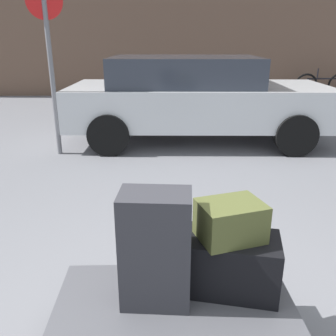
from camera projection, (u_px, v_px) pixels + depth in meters
luggage_cart at (175, 313)px, 1.99m from camera, size 1.30×0.72×0.34m
duffel_bag_black_rear_left at (228, 263)px, 2.04m from camera, size 0.61×0.42×0.33m
suitcase_charcoal_center at (156, 249)px, 1.89m from camera, size 0.38×0.27×0.64m
duffel_bag_olive_topmost_pile at (230, 221)px, 1.94m from camera, size 0.40×0.34×0.21m
parked_car at (195, 97)px, 6.13m from camera, size 4.37×2.05×1.42m
bicycle_leaning at (323, 85)px, 10.90m from camera, size 1.76×0.15×0.96m
bollard_kerb_near at (242, 96)px, 9.07m from camera, size 0.25×0.25×0.66m
bollard_kerb_mid at (301, 96)px, 9.12m from camera, size 0.25×0.25×0.66m
no_parking_sign at (50, 53)px, 5.15m from camera, size 0.50×0.09×2.44m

